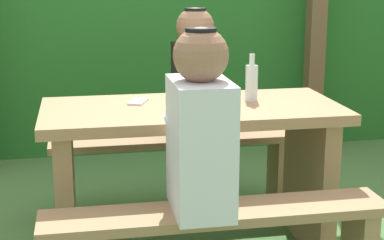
# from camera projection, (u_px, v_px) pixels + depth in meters

# --- Properties ---
(hedge_backdrop) EXTENTS (6.40, 1.02, 1.97)m
(hedge_backdrop) POSITION_uv_depth(u_px,v_px,m) (142.00, 17.00, 4.91)
(hedge_backdrop) COLOR #256924
(hedge_backdrop) RESTS_ON ground_plane
(pergola_post_right) EXTENTS (0.12, 0.12, 2.08)m
(pergola_post_right) POSITION_uv_depth(u_px,v_px,m) (317.00, 14.00, 4.44)
(pergola_post_right) COLOR brown
(pergola_post_right) RESTS_ON ground_plane
(picnic_table) EXTENTS (1.40, 0.64, 0.75)m
(picnic_table) POSITION_uv_depth(u_px,v_px,m) (192.00, 154.00, 2.92)
(picnic_table) COLOR #9E7A51
(picnic_table) RESTS_ON ground_plane
(bench_near) EXTENTS (1.40, 0.24, 0.45)m
(bench_near) POSITION_uv_depth(u_px,v_px,m) (217.00, 238.00, 2.45)
(bench_near) COLOR #9E7A51
(bench_near) RESTS_ON ground_plane
(bench_far) EXTENTS (1.40, 0.24, 0.45)m
(bench_far) POSITION_uv_depth(u_px,v_px,m) (175.00, 158.00, 3.47)
(bench_far) COLOR #9E7A51
(bench_far) RESTS_ON ground_plane
(person_white_shirt) EXTENTS (0.25, 0.35, 0.72)m
(person_white_shirt) POSITION_uv_depth(u_px,v_px,m) (200.00, 129.00, 2.33)
(person_white_shirt) COLOR silver
(person_white_shirt) RESTS_ON bench_near
(person_black_coat) EXTENTS (0.25, 0.35, 0.72)m
(person_black_coat) POSITION_uv_depth(u_px,v_px,m) (195.00, 78.00, 3.38)
(person_black_coat) COLOR black
(person_black_coat) RESTS_ON bench_far
(drinking_glass) EXTENTS (0.07, 0.07, 0.09)m
(drinking_glass) POSITION_uv_depth(u_px,v_px,m) (213.00, 94.00, 2.91)
(drinking_glass) COLOR silver
(drinking_glass) RESTS_ON picnic_table
(bottle_left) EXTENTS (0.06, 0.06, 0.23)m
(bottle_left) POSITION_uv_depth(u_px,v_px,m) (252.00, 82.00, 2.95)
(bottle_left) COLOR silver
(bottle_left) RESTS_ON picnic_table
(bottle_right) EXTENTS (0.06, 0.06, 0.26)m
(bottle_right) POSITION_uv_depth(u_px,v_px,m) (197.00, 86.00, 2.79)
(bottle_right) COLOR silver
(bottle_right) RESTS_ON picnic_table
(cell_phone) EXTENTS (0.12, 0.16, 0.01)m
(cell_phone) POSITION_uv_depth(u_px,v_px,m) (138.00, 102.00, 2.92)
(cell_phone) COLOR silver
(cell_phone) RESTS_ON picnic_table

